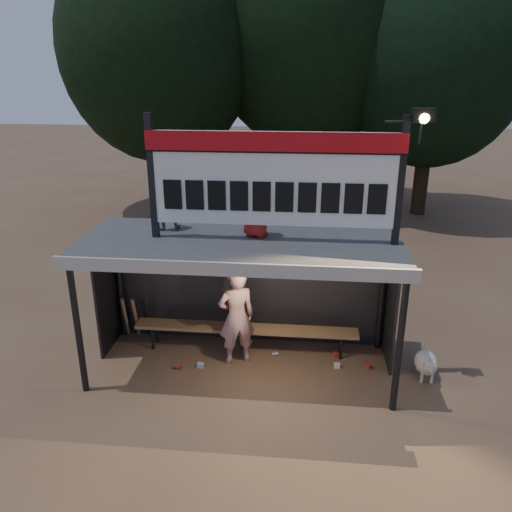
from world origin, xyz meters
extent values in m
plane|color=brown|center=(0.00, 0.00, 0.00)|extent=(80.00, 80.00, 0.00)
imported|color=white|center=(-0.11, 0.19, 0.87)|extent=(0.74, 0.62, 1.73)
imported|color=slate|center=(-1.32, 0.42, 2.84)|extent=(0.61, 0.54, 1.04)
imported|color=#B41F1B|center=(0.23, 0.17, 2.86)|extent=(0.62, 0.54, 1.08)
cube|color=#3E3E41|center=(0.00, 0.00, 2.26)|extent=(5.00, 2.00, 0.12)
cube|color=beige|center=(0.00, -1.02, 2.22)|extent=(5.10, 0.06, 0.20)
cylinder|color=black|center=(-2.40, -0.90, 1.10)|extent=(0.10, 0.10, 2.20)
cylinder|color=black|center=(2.40, -0.90, 1.10)|extent=(0.10, 0.10, 2.20)
cylinder|color=black|center=(-2.40, 0.90, 1.10)|extent=(0.10, 0.10, 2.20)
cylinder|color=black|center=(2.40, 0.90, 1.10)|extent=(0.10, 0.10, 2.20)
cube|color=black|center=(0.00, 1.00, 1.10)|extent=(5.00, 0.04, 2.20)
cube|color=black|center=(-2.50, 0.50, 1.10)|extent=(0.04, 1.00, 2.20)
cube|color=black|center=(2.50, 0.50, 1.10)|extent=(0.04, 1.00, 2.20)
cylinder|color=black|center=(0.00, 1.00, 2.15)|extent=(5.00, 0.06, 0.06)
cube|color=black|center=(-1.35, 0.00, 3.27)|extent=(0.10, 0.10, 1.90)
cube|color=black|center=(2.35, 0.00, 3.27)|extent=(0.10, 0.10, 1.90)
cube|color=white|center=(0.50, 0.00, 3.27)|extent=(3.80, 0.08, 1.40)
cube|color=#B60D13|center=(0.50, -0.05, 3.83)|extent=(3.80, 0.04, 0.28)
cube|color=black|center=(0.50, -0.06, 3.68)|extent=(3.80, 0.02, 0.03)
cube|color=black|center=(-1.03, -0.05, 3.02)|extent=(0.27, 0.03, 0.45)
cube|color=black|center=(-0.69, -0.05, 3.02)|extent=(0.27, 0.03, 0.45)
cube|color=black|center=(-0.35, -0.05, 3.02)|extent=(0.27, 0.03, 0.45)
cube|color=black|center=(-0.01, -0.05, 3.02)|extent=(0.27, 0.03, 0.45)
cube|color=black|center=(0.33, -0.05, 3.02)|extent=(0.27, 0.03, 0.45)
cube|color=black|center=(0.67, -0.05, 3.02)|extent=(0.27, 0.03, 0.45)
cube|color=black|center=(1.01, -0.05, 3.02)|extent=(0.27, 0.03, 0.45)
cube|color=black|center=(1.35, -0.05, 3.02)|extent=(0.27, 0.03, 0.45)
cube|color=black|center=(1.69, -0.05, 3.02)|extent=(0.27, 0.03, 0.45)
cube|color=black|center=(2.03, -0.05, 3.02)|extent=(0.27, 0.03, 0.45)
cylinder|color=black|center=(2.30, 0.00, 4.12)|extent=(0.50, 0.04, 0.04)
cylinder|color=black|center=(2.55, 0.00, 3.97)|extent=(0.04, 0.04, 0.30)
cube|color=black|center=(2.55, -0.05, 4.22)|extent=(0.30, 0.22, 0.18)
sphere|color=#FFD88C|center=(2.55, -0.14, 4.18)|extent=(0.14, 0.14, 0.14)
cube|color=olive|center=(0.00, 0.55, 0.45)|extent=(4.00, 0.35, 0.06)
cylinder|color=black|center=(-1.70, 0.43, 0.23)|extent=(0.05, 0.05, 0.45)
cylinder|color=black|center=(-1.70, 0.67, 0.23)|extent=(0.05, 0.05, 0.45)
cylinder|color=black|center=(0.00, 0.43, 0.23)|extent=(0.05, 0.05, 0.45)
cylinder|color=black|center=(0.00, 0.67, 0.23)|extent=(0.05, 0.05, 0.45)
cylinder|color=black|center=(1.70, 0.43, 0.23)|extent=(0.05, 0.05, 0.45)
cylinder|color=black|center=(1.70, 0.67, 0.23)|extent=(0.05, 0.05, 0.45)
cylinder|color=black|center=(-4.00, 10.00, 1.87)|extent=(0.50, 0.50, 3.74)
ellipsoid|color=black|center=(-4.00, 10.00, 5.53)|extent=(6.46, 6.46, 7.48)
cylinder|color=#302115|center=(1.00, 11.50, 2.09)|extent=(0.50, 0.50, 4.18)
ellipsoid|color=black|center=(1.00, 11.50, 6.18)|extent=(7.22, 7.22, 8.36)
cylinder|color=#2F1F14|center=(5.00, 10.50, 1.76)|extent=(0.50, 0.50, 3.52)
ellipsoid|color=black|center=(5.00, 10.50, 5.20)|extent=(6.08, 6.08, 7.04)
ellipsoid|color=beige|center=(3.06, 0.03, 0.27)|extent=(0.36, 0.58, 0.36)
sphere|color=beige|center=(3.06, -0.25, 0.36)|extent=(0.22, 0.22, 0.22)
cone|color=silver|center=(3.06, -0.35, 0.34)|extent=(0.10, 0.10, 0.10)
cone|color=beige|center=(3.01, -0.27, 0.46)|extent=(0.06, 0.06, 0.07)
cone|color=beige|center=(3.11, -0.27, 0.46)|extent=(0.06, 0.06, 0.07)
cylinder|color=beige|center=(2.98, -0.15, 0.09)|extent=(0.05, 0.05, 0.18)
cylinder|color=beige|center=(3.14, -0.15, 0.09)|extent=(0.05, 0.05, 0.18)
cylinder|color=silver|center=(2.98, 0.21, 0.09)|extent=(0.05, 0.05, 0.18)
cylinder|color=beige|center=(3.14, 0.21, 0.09)|extent=(0.05, 0.05, 0.18)
cylinder|color=beige|center=(3.06, 0.33, 0.34)|extent=(0.04, 0.16, 0.14)
cylinder|color=olive|center=(-2.32, 0.82, 0.43)|extent=(0.08, 0.27, 0.84)
cylinder|color=#A0734A|center=(-2.12, 0.82, 0.43)|extent=(0.07, 0.30, 0.83)
cylinder|color=black|center=(-1.92, 0.82, 0.43)|extent=(0.08, 0.33, 0.83)
cube|color=red|center=(1.62, 0.49, 0.04)|extent=(0.09, 0.11, 0.08)
cylinder|color=#B5B4B9|center=(0.00, 0.38, 0.04)|extent=(0.10, 0.14, 0.07)
cube|color=silver|center=(1.62, 0.15, 0.04)|extent=(0.10, 0.08, 0.08)
cylinder|color=#A2251B|center=(-1.10, -0.16, 0.04)|extent=(0.13, 0.08, 0.07)
cube|color=silver|center=(-0.71, -0.08, 0.04)|extent=(0.11, 0.09, 0.08)
cylinder|color=silver|center=(0.05, 0.77, 0.04)|extent=(0.09, 0.13, 0.07)
cube|color=#A7241C|center=(2.16, 0.18, 0.04)|extent=(0.11, 0.12, 0.08)
cylinder|color=silver|center=(0.54, 0.42, 0.04)|extent=(0.14, 0.10, 0.07)
camera|label=1|loc=(0.98, -7.32, 4.77)|focal=35.00mm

